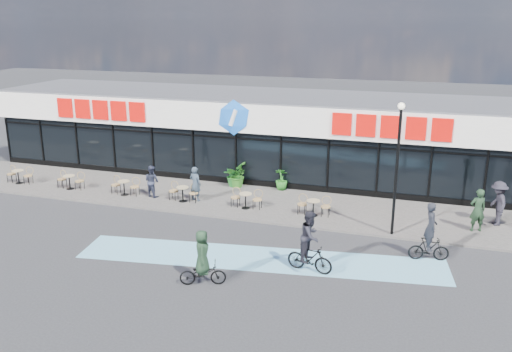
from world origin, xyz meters
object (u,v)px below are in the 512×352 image
at_px(pedestrian_a, 498,203).
at_px(cyclist_b, 430,238).
at_px(patron_right, 152,181).
at_px(potted_plant_left, 237,175).
at_px(patron_left, 195,184).
at_px(cyclist_a, 310,245).
at_px(potted_plant_right, 281,179).
at_px(potted_plant_mid, 233,175).
at_px(pedestrian_c, 478,210).
at_px(lamp_post, 397,159).
at_px(bistro_set_0, 19,175).

bearing_deg(pedestrian_a, cyclist_b, -44.50).
bearing_deg(patron_right, potted_plant_left, -124.76).
distance_m(patron_left, pedestrian_a, 13.89).
relative_size(patron_right, cyclist_a, 0.70).
height_order(potted_plant_left, cyclist_a, cyclist_a).
bearing_deg(potted_plant_right, patron_right, -152.51).
bearing_deg(patron_left, potted_plant_left, -100.51).
xyz_separation_m(potted_plant_mid, pedestrian_c, (12.00, -2.82, 0.33)).
bearing_deg(pedestrian_c, lamp_post, 2.20).
relative_size(bistro_set_0, pedestrian_c, 0.82).
distance_m(lamp_post, potted_plant_left, 9.77).
bearing_deg(bistro_set_0, potted_plant_right, 12.97).
distance_m(patron_left, patron_right, 2.35).
height_order(potted_plant_mid, patron_left, patron_left).
relative_size(potted_plant_mid, patron_left, 0.70).
bearing_deg(potted_plant_mid, cyclist_b, -31.67).
distance_m(bistro_set_0, pedestrian_c, 23.35).
xyz_separation_m(potted_plant_mid, potted_plant_right, (2.62, 0.17, -0.04)).
relative_size(lamp_post, cyclist_b, 2.41).
height_order(lamp_post, patron_right, lamp_post).
bearing_deg(cyclist_b, potted_plant_right, 139.45).
xyz_separation_m(potted_plant_mid, cyclist_b, (10.11, -6.24, 0.19)).
relative_size(lamp_post, cyclist_a, 2.39).
relative_size(patron_left, cyclist_b, 0.76).
relative_size(potted_plant_left, cyclist_a, 0.56).
height_order(cyclist_a, cyclist_b, cyclist_a).
bearing_deg(pedestrian_c, cyclist_a, 22.84).
bearing_deg(cyclist_b, pedestrian_c, 61.09).
distance_m(bistro_set_0, cyclist_b, 21.69).
relative_size(potted_plant_left, pedestrian_c, 0.69).
distance_m(patron_left, pedestrian_c, 12.97).
distance_m(patron_right, cyclist_a, 10.90).
relative_size(bistro_set_0, cyclist_b, 0.67).
bearing_deg(bistro_set_0, patron_left, 1.18).
bearing_deg(lamp_post, pedestrian_a, 30.30).
bearing_deg(cyclist_b, bistro_set_0, 171.53).
distance_m(lamp_post, patron_right, 12.27).
relative_size(bistro_set_0, pedestrian_a, 0.78).
height_order(pedestrian_c, cyclist_b, cyclist_b).
bearing_deg(cyclist_a, patron_right, 148.95).
xyz_separation_m(patron_left, pedestrian_a, (13.85, 1.06, 0.12)).
height_order(bistro_set_0, pedestrian_a, pedestrian_a).
height_order(lamp_post, potted_plant_left, lamp_post).
distance_m(potted_plant_mid, patron_right, 4.42).
bearing_deg(patron_left, cyclist_b, 175.25).
relative_size(pedestrian_c, cyclist_b, 0.81).
xyz_separation_m(patron_left, pedestrian_c, (12.97, 0.01, 0.07)).
relative_size(patron_left, patron_right, 1.07).
height_order(potted_plant_mid, cyclist_b, cyclist_b).
height_order(potted_plant_right, pedestrian_c, pedestrian_c).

